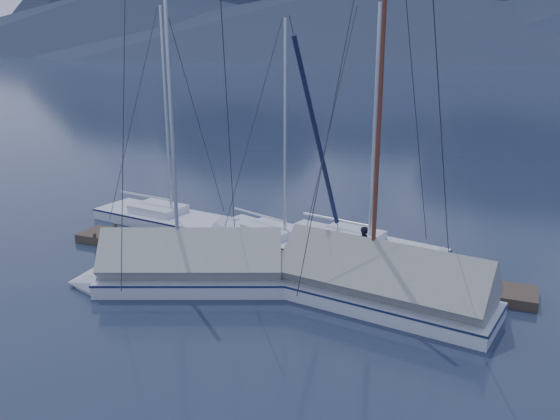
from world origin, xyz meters
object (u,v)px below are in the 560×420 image
object	(u,v)px
sailboat_open_mid	(295,247)
sailboat_covered_far	(175,272)
sailboat_covered_near	(366,287)
sailboat_open_right	(382,253)
sailboat_open_left	(181,223)
person	(365,247)

from	to	relation	value
sailboat_open_mid	sailboat_covered_far	xyz separation A→B (m)	(-2.62, -4.82, 0.35)
sailboat_covered_far	sailboat_covered_near	bearing A→B (deg)	10.26
sailboat_open_mid	sailboat_covered_far	distance (m)	5.50
sailboat_open_right	sailboat_covered_near	bearing A→B (deg)	-84.62
sailboat_open_left	sailboat_open_mid	xyz separation A→B (m)	(5.85, -0.98, -0.01)
sailboat_open_mid	sailboat_covered_far	world-z (taller)	sailboat_covered_far
sailboat_open_left	sailboat_covered_far	world-z (taller)	sailboat_covered_far
sailboat_covered_near	sailboat_open_mid	bearing A→B (deg)	136.43
sailboat_open_mid	sailboat_covered_far	bearing A→B (deg)	-118.48
sailboat_covered_near	sailboat_covered_far	world-z (taller)	sailboat_covered_far
sailboat_covered_far	person	bearing A→B (deg)	29.13
sailboat_open_left	sailboat_covered_far	bearing A→B (deg)	-60.91
sailboat_open_mid	sailboat_open_right	size ratio (longest dim) A/B	0.95
sailboat_covered_near	sailboat_covered_far	xyz separation A→B (m)	(-6.46, -1.17, -0.01)
sailboat_open_right	sailboat_covered_far	distance (m)	8.13
sailboat_open_mid	sailboat_open_right	bearing A→B (deg)	9.64
sailboat_open_left	sailboat_open_mid	distance (m)	5.93
sailboat_covered_far	person	world-z (taller)	sailboat_covered_far
sailboat_covered_far	sailboat_open_mid	bearing A→B (deg)	61.52
sailboat_covered_near	sailboat_covered_far	size ratio (longest dim) A/B	1.00
sailboat_covered_far	sailboat_open_right	bearing A→B (deg)	41.75
sailboat_open_left	person	distance (m)	9.48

